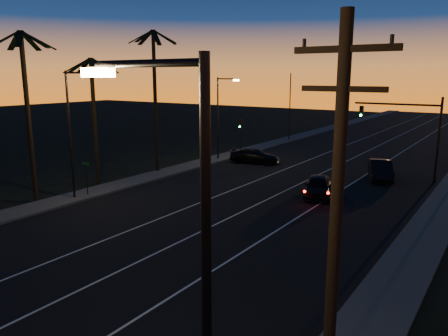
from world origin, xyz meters
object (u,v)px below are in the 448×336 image
Objects in this scene: lead_car at (318,186)px; right_car at (381,170)px; cross_car at (255,156)px; utility_pole at (335,230)px; signal_mast at (409,123)px.

right_car is at bearing 73.71° from lead_car.
lead_car reaches higher than cross_car.
utility_pole is 29.44m from right_car.
lead_car is (-8.45, 20.41, -4.53)m from utility_pole.
lead_car is 1.00× the size of cross_car.
utility_pole reaches higher than signal_mast.
signal_mast is 14.72m from cross_car.
signal_mast is 11.13m from lead_car.
signal_mast is 1.33× the size of lead_car.
right_car is at bearing 102.10° from utility_pole.
signal_mast reaches higher than lead_car.
utility_pole is 34.45m from cross_car.
utility_pole is at bearing -67.51° from lead_car.
right_car is at bearing -0.96° from cross_car.
right_car reaches higher than lead_car.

